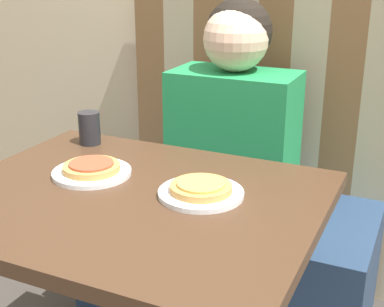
{
  "coord_description": "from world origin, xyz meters",
  "views": [
    {
      "loc": [
        0.61,
        -0.98,
        1.3
      ],
      "look_at": [
        0.0,
        0.34,
        0.77
      ],
      "focal_mm": 50.0,
      "sensor_mm": 36.0,
      "label": 1
    }
  ],
  "objects_px": {
    "pizza_right": "(201,187)",
    "drinking_cup": "(89,128)",
    "plate_right": "(201,193)",
    "pizza_left": "(91,167)",
    "plate_left": "(92,173)",
    "person": "(234,109)"
  },
  "relations": [
    {
      "from": "plate_left",
      "to": "plate_right",
      "type": "distance_m",
      "value": 0.31
    },
    {
      "from": "person",
      "to": "pizza_right",
      "type": "height_order",
      "value": "person"
    },
    {
      "from": "pizza_right",
      "to": "drinking_cup",
      "type": "bearing_deg",
      "value": 155.68
    },
    {
      "from": "pizza_right",
      "to": "drinking_cup",
      "type": "distance_m",
      "value": 0.5
    },
    {
      "from": "plate_left",
      "to": "drinking_cup",
      "type": "height_order",
      "value": "drinking_cup"
    },
    {
      "from": "plate_right",
      "to": "pizza_left",
      "type": "height_order",
      "value": "pizza_left"
    },
    {
      "from": "pizza_right",
      "to": "drinking_cup",
      "type": "relative_size",
      "value": 1.5
    },
    {
      "from": "person",
      "to": "plate_left",
      "type": "relative_size",
      "value": 3.54
    },
    {
      "from": "person",
      "to": "drinking_cup",
      "type": "relative_size",
      "value": 7.33
    },
    {
      "from": "plate_left",
      "to": "pizza_right",
      "type": "distance_m",
      "value": 0.31
    },
    {
      "from": "person",
      "to": "plate_right",
      "type": "xyz_separation_m",
      "value": [
        0.15,
        -0.63,
        -0.03
      ]
    },
    {
      "from": "plate_left",
      "to": "pizza_left",
      "type": "relative_size",
      "value": 1.38
    },
    {
      "from": "person",
      "to": "pizza_left",
      "type": "height_order",
      "value": "person"
    },
    {
      "from": "plate_right",
      "to": "drinking_cup",
      "type": "bearing_deg",
      "value": 155.68
    },
    {
      "from": "person",
      "to": "pizza_left",
      "type": "bearing_deg",
      "value": -103.67
    },
    {
      "from": "pizza_right",
      "to": "person",
      "type": "bearing_deg",
      "value": 103.67
    },
    {
      "from": "plate_right",
      "to": "pizza_left",
      "type": "bearing_deg",
      "value": -180.0
    },
    {
      "from": "plate_left",
      "to": "pizza_right",
      "type": "height_order",
      "value": "pizza_right"
    },
    {
      "from": "pizza_right",
      "to": "drinking_cup",
      "type": "height_order",
      "value": "drinking_cup"
    },
    {
      "from": "person",
      "to": "drinking_cup",
      "type": "bearing_deg",
      "value": -125.42
    },
    {
      "from": "person",
      "to": "pizza_left",
      "type": "relative_size",
      "value": 4.9
    },
    {
      "from": "plate_left",
      "to": "plate_right",
      "type": "height_order",
      "value": "same"
    }
  ]
}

